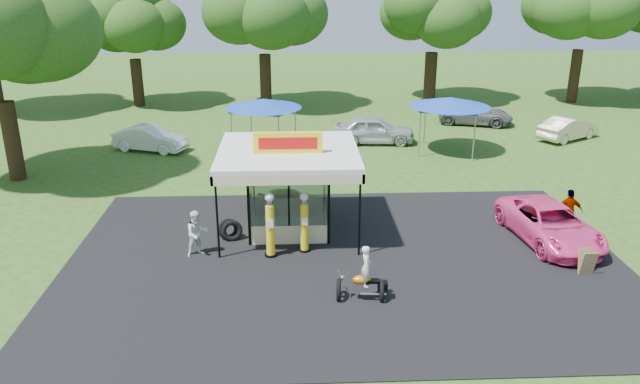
# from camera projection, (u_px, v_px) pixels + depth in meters

# --- Properties ---
(ground) EXTENTS (120.00, 120.00, 0.00)m
(ground) POSITION_uv_depth(u_px,v_px,m) (350.00, 288.00, 20.64)
(ground) COLOR #284A17
(ground) RESTS_ON ground
(asphalt_apron) EXTENTS (20.00, 14.00, 0.04)m
(asphalt_apron) POSITION_uv_depth(u_px,v_px,m) (345.00, 261.00, 22.52)
(asphalt_apron) COLOR black
(asphalt_apron) RESTS_ON ground
(gas_station_kiosk) EXTENTS (5.40, 5.40, 4.18)m
(gas_station_kiosk) POSITION_uv_depth(u_px,v_px,m) (289.00, 188.00, 24.64)
(gas_station_kiosk) COLOR white
(gas_station_kiosk) RESTS_ON ground
(gas_pump_left) EXTENTS (0.47, 0.47, 2.50)m
(gas_pump_left) POSITION_uv_depth(u_px,v_px,m) (270.00, 226.00, 22.49)
(gas_pump_left) COLOR black
(gas_pump_left) RESTS_ON ground
(gas_pump_right) EXTENTS (0.44, 0.44, 2.34)m
(gas_pump_right) POSITION_uv_depth(u_px,v_px,m) (304.00, 224.00, 22.91)
(gas_pump_right) COLOR black
(gas_pump_right) RESTS_ON ground
(motorcycle) EXTENTS (1.66, 0.88, 1.94)m
(motorcycle) POSITION_uv_depth(u_px,v_px,m) (364.00, 278.00, 19.70)
(motorcycle) COLOR black
(motorcycle) RESTS_ON ground
(spare_tires) EXTENTS (1.06, 0.77, 0.86)m
(spare_tires) POSITION_uv_depth(u_px,v_px,m) (230.00, 230.00, 24.14)
(spare_tires) COLOR black
(spare_tires) RESTS_ON ground
(a_frame_sign) EXTENTS (0.52, 0.47, 0.91)m
(a_frame_sign) POSITION_uv_depth(u_px,v_px,m) (587.00, 262.00, 21.40)
(a_frame_sign) COLOR #593819
(a_frame_sign) RESTS_ON ground
(kiosk_car) EXTENTS (2.82, 1.13, 0.96)m
(kiosk_car) POSITION_uv_depth(u_px,v_px,m) (289.00, 199.00, 27.16)
(kiosk_car) COLOR yellow
(kiosk_car) RESTS_ON ground
(pink_sedan) EXTENTS (3.09, 5.52, 1.46)m
(pink_sedan) POSITION_uv_depth(u_px,v_px,m) (550.00, 224.00, 23.93)
(pink_sedan) COLOR #FF4594
(pink_sedan) RESTS_ON ground
(spectator_west) EXTENTS (1.05, 0.97, 1.74)m
(spectator_west) POSITION_uv_depth(u_px,v_px,m) (197.00, 233.00, 22.71)
(spectator_west) COLOR white
(spectator_west) RESTS_ON ground
(spectator_east_b) EXTENTS (1.11, 0.55, 1.82)m
(spectator_east_b) POSITION_uv_depth(u_px,v_px,m) (569.00, 211.00, 24.65)
(spectator_east_b) COLOR gray
(spectator_east_b) RESTS_ON ground
(bg_car_a) EXTENTS (4.56, 2.83, 1.42)m
(bg_car_a) POSITION_uv_depth(u_px,v_px,m) (150.00, 139.00, 35.79)
(bg_car_a) COLOR white
(bg_car_a) RESTS_ON ground
(bg_car_c) EXTENTS (4.91, 2.25, 1.63)m
(bg_car_c) POSITION_uv_depth(u_px,v_px,m) (374.00, 130.00, 37.28)
(bg_car_c) COLOR #AFAEB3
(bg_car_c) RESTS_ON ground
(bg_car_d) EXTENTS (5.32, 3.60, 1.35)m
(bg_car_d) POSITION_uv_depth(u_px,v_px,m) (476.00, 114.00, 41.85)
(bg_car_d) COLOR slate
(bg_car_d) RESTS_ON ground
(bg_car_e) EXTENTS (4.39, 3.48, 1.40)m
(bg_car_e) POSITION_uv_depth(u_px,v_px,m) (568.00, 128.00, 38.11)
(bg_car_e) COLOR beige
(bg_car_e) RESTS_ON ground
(tent_west) EXTENTS (4.32, 4.32, 3.02)m
(tent_west) POSITION_uv_depth(u_px,v_px,m) (264.00, 104.00, 35.13)
(tent_west) COLOR gray
(tent_west) RESTS_ON ground
(tent_east) EXTENTS (4.51, 4.51, 3.15)m
(tent_east) POSITION_uv_depth(u_px,v_px,m) (450.00, 102.00, 34.88)
(tent_east) COLOR gray
(tent_east) RESTS_ON ground
(oak_far_b) EXTENTS (8.11, 8.11, 9.67)m
(oak_far_b) POSITION_uv_depth(u_px,v_px,m) (131.00, 22.00, 45.63)
(oak_far_b) COLOR black
(oak_far_b) RESTS_ON ground
(oak_far_c) EXTENTS (9.49, 9.49, 11.19)m
(oak_far_c) POSITION_uv_depth(u_px,v_px,m) (264.00, 10.00, 44.57)
(oak_far_c) COLOR black
(oak_far_c) RESTS_ON ground
(oak_far_d) EXTENTS (8.84, 8.84, 10.52)m
(oak_far_d) POSITION_uv_depth(u_px,v_px,m) (434.00, 13.00, 46.89)
(oak_far_d) COLOR black
(oak_far_d) RESTS_ON ground
(oak_far_e) EXTENTS (9.42, 9.42, 11.21)m
(oak_far_e) POSITION_uv_depth(u_px,v_px,m) (584.00, 7.00, 46.47)
(oak_far_e) COLOR black
(oak_far_e) RESTS_ON ground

